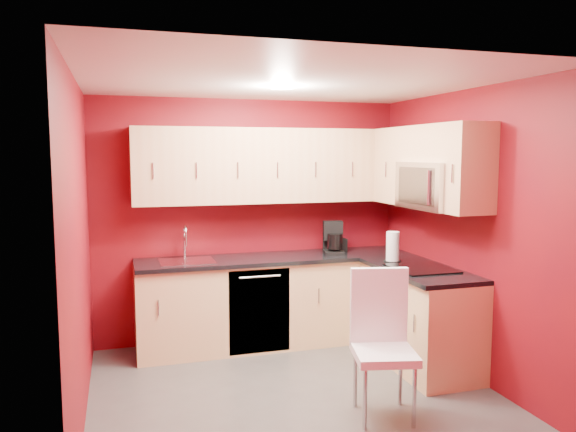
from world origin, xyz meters
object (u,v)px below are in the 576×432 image
microwave (435,186)px  dining_chair (384,346)px  sink (187,257)px  napkin_holder (339,245)px  coffee_maker (334,238)px  paper_towel (393,247)px

microwave → dining_chair: bearing=-137.6°
sink → napkin_holder: 1.61m
coffee_maker → sink: bearing=-168.6°
paper_towel → dining_chair: (-0.68, -1.19, -0.51)m
microwave → sink: size_ratio=1.46×
napkin_holder → paper_towel: bearing=-66.5°
microwave → sink: microwave is taller
sink → dining_chair: 2.21m
coffee_maker → napkin_holder: coffee_maker is taller
microwave → paper_towel: bearing=117.3°
sink → coffee_maker: (1.51, -0.04, 0.13)m
sink → napkin_holder: size_ratio=3.59×
sink → coffee_maker: size_ratio=1.56×
microwave → napkin_holder: size_ratio=5.25×
paper_towel → dining_chair: paper_towel is taller
napkin_holder → dining_chair: dining_chair is taller
microwave → dining_chair: 1.63m
microwave → coffee_maker: size_ratio=2.28×
sink → coffee_maker: bearing=-1.4°
coffee_maker → dining_chair: 1.87m
paper_towel → sink: bearing=162.1°
coffee_maker → dining_chair: coffee_maker is taller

